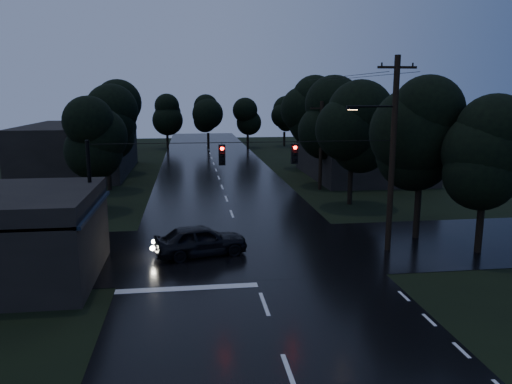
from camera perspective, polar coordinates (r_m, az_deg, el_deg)
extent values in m
plane|color=black|center=(15.70, 3.85, -20.07)|extent=(160.00, 160.00, 0.00)
cube|color=black|center=(43.98, -3.90, 0.53)|extent=(12.00, 120.00, 0.02)
cube|color=black|center=(26.57, -1.30, -6.64)|extent=(60.00, 9.00, 0.02)
cube|color=black|center=(23.81, -25.15, -1.85)|extent=(6.00, 7.00, 0.12)
cube|color=black|center=(23.07, -18.04, -1.72)|extent=(0.30, 7.00, 0.15)
cylinder|color=black|center=(20.74, -19.76, -8.16)|extent=(0.10, 0.10, 3.00)
cylinder|color=black|center=(26.38, -17.10, -3.88)|extent=(0.10, 0.10, 3.00)
cube|color=#FBBB64|center=(21.82, -18.75, -4.39)|extent=(0.06, 1.60, 0.50)
cube|color=#FBBB64|center=(24.39, -17.56, -2.70)|extent=(0.06, 1.20, 0.50)
cube|color=black|center=(50.38, 11.90, 4.22)|extent=(10.00, 14.00, 4.40)
cube|color=black|center=(54.60, -19.53, 4.66)|extent=(10.00, 16.00, 5.00)
cylinder|color=black|center=(26.41, 15.33, 3.98)|extent=(0.30, 0.30, 10.00)
cube|color=black|center=(26.25, 15.84, 13.55)|extent=(2.00, 0.12, 0.12)
cylinder|color=black|center=(25.82, 13.34, 9.49)|extent=(2.20, 0.10, 0.10)
cube|color=black|center=(25.45, 10.99, 9.45)|extent=(0.60, 0.25, 0.18)
cube|color=#FFB266|center=(25.45, 10.98, 9.23)|extent=(0.45, 0.18, 0.03)
cylinder|color=black|center=(42.82, 7.42, 5.25)|extent=(0.30, 0.30, 7.50)
cube|color=black|center=(42.61, 7.52, 9.46)|extent=(2.00, 0.12, 0.12)
cylinder|color=black|center=(25.13, -18.33, -1.17)|extent=(0.18, 0.18, 6.00)
cylinder|color=black|center=(24.40, -1.11, 5.70)|extent=(15.00, 0.03, 0.03)
cube|color=black|center=(24.36, -3.91, 4.25)|extent=(0.32, 0.25, 1.00)
sphere|color=#FF0C07|center=(24.21, -3.89, 4.21)|extent=(0.18, 0.18, 0.18)
cube|color=black|center=(24.85, 4.42, 4.38)|extent=(0.32, 0.25, 1.00)
sphere|color=#FF0C07|center=(24.71, 4.49, 4.34)|extent=(0.18, 0.18, 0.18)
cylinder|color=black|center=(29.85, 17.92, -2.39)|extent=(0.36, 0.36, 2.80)
sphere|color=black|center=(29.27, 18.32, 4.09)|extent=(4.48, 4.48, 4.48)
sphere|color=black|center=(29.16, 18.47, 6.43)|extent=(4.48, 4.48, 4.48)
sphere|color=black|center=(29.09, 18.61, 8.79)|extent=(4.48, 4.48, 4.48)
cylinder|color=black|center=(28.30, 24.17, -3.94)|extent=(0.36, 0.36, 2.45)
sphere|color=black|center=(27.72, 24.66, 2.01)|extent=(3.92, 3.92, 3.92)
sphere|color=black|center=(27.59, 24.84, 4.16)|extent=(3.92, 3.92, 3.92)
sphere|color=black|center=(27.50, 25.02, 6.33)|extent=(3.92, 3.92, 3.92)
cylinder|color=black|center=(36.35, -17.36, -0.26)|extent=(0.36, 0.36, 2.45)
sphere|color=black|center=(35.90, -17.64, 4.39)|extent=(3.92, 3.92, 3.92)
sphere|color=black|center=(35.80, -17.74, 6.06)|extent=(3.92, 3.92, 3.92)
sphere|color=black|center=(35.73, -17.84, 7.74)|extent=(3.92, 3.92, 3.92)
cylinder|color=black|center=(44.20, -16.44, 1.88)|extent=(0.36, 0.36, 2.62)
sphere|color=black|center=(43.82, -16.67, 5.99)|extent=(4.20, 4.20, 4.20)
sphere|color=black|center=(43.74, -16.75, 7.46)|extent=(4.20, 4.20, 4.20)
sphere|color=black|center=(43.69, -16.84, 8.93)|extent=(4.20, 4.20, 4.20)
cylinder|color=black|center=(54.07, -15.50, 3.66)|extent=(0.36, 0.36, 2.80)
sphere|color=black|center=(53.76, -15.69, 7.25)|extent=(4.48, 4.48, 4.48)
sphere|color=black|center=(53.69, -15.76, 8.53)|extent=(4.48, 4.48, 4.48)
sphere|color=black|center=(53.66, -15.83, 9.81)|extent=(4.48, 4.48, 4.48)
cylinder|color=black|center=(37.67, 10.70, 0.58)|extent=(0.36, 0.36, 2.62)
sphere|color=black|center=(37.23, 10.88, 5.41)|extent=(4.20, 4.20, 4.20)
sphere|color=black|center=(37.13, 10.94, 7.14)|extent=(4.20, 4.20, 4.20)
sphere|color=black|center=(37.07, 11.01, 8.87)|extent=(4.20, 4.20, 4.20)
cylinder|color=black|center=(45.37, 8.28, 2.57)|extent=(0.36, 0.36, 2.80)
sphere|color=black|center=(44.99, 8.40, 6.85)|extent=(4.48, 4.48, 4.48)
sphere|color=black|center=(44.92, 8.45, 8.38)|extent=(4.48, 4.48, 4.48)
sphere|color=black|center=(44.88, 8.49, 9.91)|extent=(4.48, 4.48, 4.48)
cylinder|color=black|center=(55.09, 6.06, 4.23)|extent=(0.36, 0.36, 2.97)
sphere|color=black|center=(54.77, 6.13, 7.99)|extent=(4.76, 4.76, 4.76)
sphere|color=black|center=(54.72, 6.16, 9.32)|extent=(4.76, 4.76, 4.76)
sphere|color=black|center=(54.69, 6.19, 10.65)|extent=(4.76, 4.76, 4.76)
imported|color=black|center=(25.65, -6.34, -5.49)|extent=(5.02, 2.94, 1.61)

